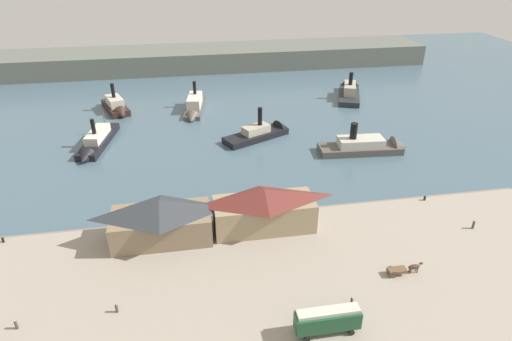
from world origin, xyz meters
TOP-DOWN VIEW (x-y plane):
  - ground_plane at (0.00, 0.00)m, footprint 320.00×320.00m
  - quay_promenade at (0.00, -22.00)m, footprint 110.00×36.00m
  - seawall_edge at (0.00, -3.60)m, footprint 110.00×0.80m
  - ferry_shed_east_terminal at (-18.33, -8.84)m, footprint 17.48×8.80m
  - ferry_shed_west_terminal at (-0.00, -8.61)m, footprint 18.54×7.71m
  - street_tram at (3.91, -33.80)m, footprint 8.85×2.55m
  - horse_cart at (19.50, -24.76)m, footprint 5.77×1.52m
  - pedestrian_walking_east at (-24.57, -25.35)m, footprint 0.39×0.39m
  - pedestrian_near_east_shed at (8.99, -29.76)m, footprint 0.37×0.37m
  - pedestrian_near_cart at (-37.79, -26.10)m, footprint 0.39×0.39m
  - pedestrian_by_tram at (37.91, -15.54)m, footprint 0.44×0.44m
  - mooring_post_center_west at (34.08, -5.01)m, footprint 0.44×0.44m
  - mooring_post_center_east at (-46.11, -5.25)m, footprint 0.44×0.44m
  - ferry_approaching_east at (-33.84, 61.31)m, footprint 10.64×17.20m
  - ferry_departing_north at (33.13, 20.76)m, footprint 23.22×7.89m
  - ferry_moored_east at (44.02, 64.71)m, footprint 13.78×23.20m
  - ferry_outer_harbor at (8.02, 34.78)m, footprint 20.49×13.75m
  - ferry_mid_harbor at (-36.45, 35.04)m, footprint 8.80×23.70m
  - ferry_moored_west at (-9.84, 57.50)m, footprint 8.01×22.67m
  - far_headland at (0.00, 110.00)m, footprint 180.00×24.00m

SIDE VIEW (x-z plane):
  - ground_plane at x=0.00m, z-range 0.00..0.00m
  - seawall_edge at x=0.00m, z-range 0.00..1.00m
  - quay_promenade at x=0.00m, z-range 0.00..1.20m
  - ferry_outer_harbor at x=8.02m, z-range -3.90..6.47m
  - ferry_mid_harbor at x=-36.45m, z-range -3.23..5.94m
  - ferry_departing_north at x=33.13m, z-range -3.49..6.50m
  - ferry_moored_east at x=44.02m, z-range -4.04..7.07m
  - ferry_moored_west at x=-9.84m, z-range -3.49..6.64m
  - ferry_approaching_east at x=-33.84m, z-range -3.52..6.75m
  - mooring_post_center_west at x=34.08m, z-range 1.20..2.10m
  - mooring_post_center_east at x=-46.11m, z-range 1.20..2.10m
  - pedestrian_near_east_shed at x=8.99m, z-range 1.13..2.64m
  - pedestrian_near_cart at x=-37.79m, z-range 1.13..2.70m
  - pedestrian_walking_east at x=-24.57m, z-range 1.13..2.71m
  - pedestrian_by_tram at x=37.91m, z-range 1.12..2.90m
  - horse_cart at x=19.50m, z-range 1.19..3.06m
  - street_tram at x=3.91m, z-range 1.56..5.57m
  - far_headland at x=0.00m, z-range 0.00..8.00m
  - ferry_shed_east_terminal at x=-18.33m, z-range 1.26..9.25m
  - ferry_shed_west_terminal at x=0.00m, z-range 1.26..9.38m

